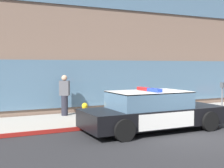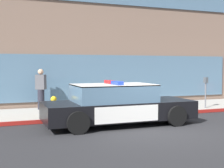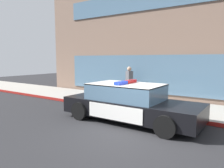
{
  "view_description": "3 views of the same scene",
  "coord_description": "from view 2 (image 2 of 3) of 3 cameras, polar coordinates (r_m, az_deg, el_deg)",
  "views": [
    {
      "loc": [
        -6.76,
        -7.42,
        2.26
      ],
      "look_at": [
        -1.65,
        3.07,
        1.55
      ],
      "focal_mm": 49.12,
      "sensor_mm": 36.0,
      "label": 1
    },
    {
      "loc": [
        -4.71,
        -8.06,
        2.0
      ],
      "look_at": [
        -0.53,
        2.87,
        1.29
      ],
      "focal_mm": 48.93,
      "sensor_mm": 36.0,
      "label": 2
    },
    {
      "loc": [
        2.96,
        -5.29,
        2.3
      ],
      "look_at": [
        -2.42,
        2.55,
        1.17
      ],
      "focal_mm": 34.21,
      "sensor_mm": 36.0,
      "label": 3
    }
  ],
  "objects": [
    {
      "name": "ground",
      "position": [
        9.55,
        9.29,
        -8.68
      ],
      "size": [
        48.0,
        48.0,
        0.0
      ],
      "primitive_type": "plane",
      "color": "#262628"
    },
    {
      "name": "sidewalk",
      "position": [
        13.15,
        0.33,
        -4.97
      ],
      "size": [
        48.0,
        3.09,
        0.15
      ],
      "primitive_type": "cube",
      "color": "#A39E93",
      "rests_on": "ground"
    },
    {
      "name": "curb_red_paint",
      "position": [
        11.72,
        3.11,
        -6.0
      ],
      "size": [
        28.8,
        0.04,
        0.14
      ],
      "primitive_type": "cube",
      "color": "maroon",
      "rests_on": "ground"
    },
    {
      "name": "storefront_building",
      "position": [
        20.34,
        0.39,
        8.51
      ],
      "size": [
        24.63,
        10.41,
        7.59
      ],
      "color": "#7A6051",
      "rests_on": "ground"
    },
    {
      "name": "police_cruiser",
      "position": [
        10.32,
        1.0,
        -3.89
      ],
      "size": [
        5.07,
        2.09,
        1.49
      ],
      "rotation": [
        0.0,
        0.0,
        0.0
      ],
      "color": "black",
      "rests_on": "ground"
    },
    {
      "name": "fire_hydrant",
      "position": [
        11.5,
        -10.8,
        -4.09
      ],
      "size": [
        0.34,
        0.39,
        0.73
      ],
      "color": "gold",
      "rests_on": "sidewalk"
    },
    {
      "name": "pedestrian_on_sidewalk",
      "position": [
        13.22,
        -13.14,
        -0.92
      ],
      "size": [
        0.48,
        0.43,
        1.71
      ],
      "rotation": [
        0.0,
        0.0,
        1.01
      ],
      "color": "#23232D",
      "rests_on": "sidewalk"
    },
    {
      "name": "parking_meter",
      "position": [
        13.91,
        17.1,
        -0.49
      ],
      "size": [
        0.12,
        0.18,
        1.34
      ],
      "color": "slate",
      "rests_on": "sidewalk"
    }
  ]
}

